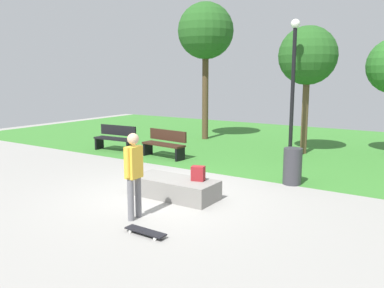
# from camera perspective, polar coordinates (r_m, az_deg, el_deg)

# --- Properties ---
(ground_plane) EXTENTS (28.00, 28.00, 0.00)m
(ground_plane) POSITION_cam_1_polar(r_m,az_deg,el_deg) (9.11, -3.99, -7.46)
(ground_plane) COLOR gray
(grass_lawn) EXTENTS (26.60, 11.55, 0.01)m
(grass_lawn) POSITION_cam_1_polar(r_m,az_deg,el_deg) (16.26, 13.80, -0.01)
(grass_lawn) COLOR #387A2D
(grass_lawn) RESTS_ON ground_plane
(concrete_ledge) EXTENTS (1.98, 0.86, 0.43)m
(concrete_ledge) POSITION_cam_1_polar(r_m,az_deg,el_deg) (8.99, -2.55, -6.28)
(concrete_ledge) COLOR gray
(concrete_ledge) RESTS_ON ground_plane
(backpack_on_ledge) EXTENTS (0.32, 0.27, 0.32)m
(backpack_on_ledge) POSITION_cam_1_polar(r_m,az_deg,el_deg) (8.72, 0.88, -4.23)
(backpack_on_ledge) COLOR maroon
(backpack_on_ledge) RESTS_ON concrete_ledge
(skater_performing_trick) EXTENTS (0.22, 0.43, 1.65)m
(skater_performing_trick) POSITION_cam_1_polar(r_m,az_deg,el_deg) (7.54, -8.34, -3.65)
(skater_performing_trick) COLOR slate
(skater_performing_trick) RESTS_ON ground_plane
(skateboard_by_ledge) EXTENTS (0.81, 0.22, 0.08)m
(skateboard_by_ledge) POSITION_cam_1_polar(r_m,az_deg,el_deg) (7.02, -6.69, -12.34)
(skateboard_by_ledge) COLOR black
(skateboard_by_ledge) RESTS_ON ground_plane
(park_bench_near_lamppost) EXTENTS (1.64, 0.65, 0.91)m
(park_bench_near_lamppost) POSITION_cam_1_polar(r_m,az_deg,el_deg) (13.20, -3.92, 0.11)
(park_bench_near_lamppost) COLOR #331E14
(park_bench_near_lamppost) RESTS_ON ground_plane
(park_bench_by_oak) EXTENTS (1.62, 0.56, 0.91)m
(park_bench_by_oak) POSITION_cam_1_polar(r_m,az_deg,el_deg) (14.62, -10.88, 0.91)
(park_bench_by_oak) COLOR black
(park_bench_by_oak) RESTS_ON ground_plane
(tree_broad_elm) EXTENTS (1.97, 1.97, 4.34)m
(tree_broad_elm) POSITION_cam_1_polar(r_m,az_deg,el_deg) (14.23, 16.24, 11.94)
(tree_broad_elm) COLOR brown
(tree_broad_elm) RESTS_ON grass_lawn
(tree_leaning_ash) EXTENTS (2.30, 2.30, 5.66)m
(tree_leaning_ash) POSITION_cam_1_polar(r_m,az_deg,el_deg) (17.01, 1.96, 15.72)
(tree_leaning_ash) COLOR #4C3823
(tree_leaning_ash) RESTS_ON grass_lawn
(lamp_post) EXTENTS (0.28, 0.28, 4.38)m
(lamp_post) POSITION_cam_1_polar(r_m,az_deg,el_deg) (12.80, 14.29, 9.27)
(lamp_post) COLOR black
(lamp_post) RESTS_ON ground_plane
(trash_bin) EXTENTS (0.46, 0.46, 0.92)m
(trash_bin) POSITION_cam_1_polar(r_m,az_deg,el_deg) (10.27, 14.20, -3.10)
(trash_bin) COLOR #333338
(trash_bin) RESTS_ON ground_plane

